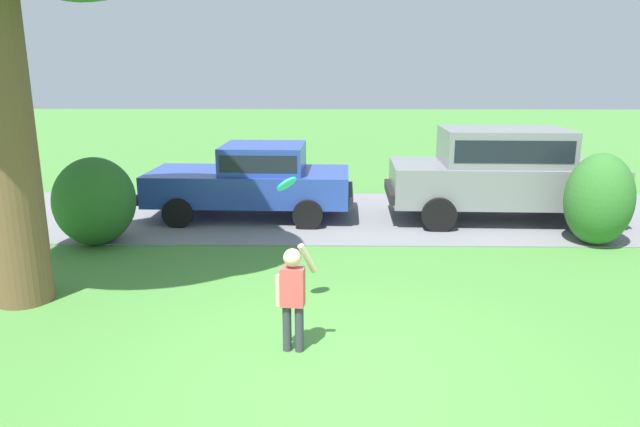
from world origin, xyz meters
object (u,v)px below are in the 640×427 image
Objects in this scene: frisbee at (287,184)px; parked_suv at (502,170)px; parked_sedan at (254,178)px; child_thrower at (293,291)px.

parked_suv is at bearing 49.44° from frisbee.
child_thrower is at bearing -78.72° from parked_sedan.
parked_suv is 6.32m from frisbee.
parked_sedan is at bearing 101.28° from child_thrower.
parked_suv is 3.69× the size of child_thrower.
child_thrower is (1.20, -6.04, -0.13)m from parked_sedan.
parked_suv is 15.63× the size of frisbee.
parked_sedan is 3.46× the size of child_thrower.
frisbee is (-0.13, 1.06, 1.00)m from child_thrower.
parked_suv reaches higher than frisbee.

